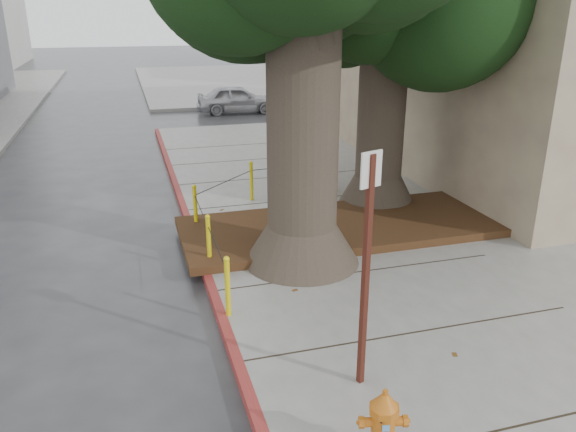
# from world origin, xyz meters

# --- Properties ---
(ground) EXTENTS (140.00, 140.00, 0.00)m
(ground) POSITION_xyz_m (0.00, 0.00, 0.00)
(ground) COLOR #28282B
(ground) RESTS_ON ground
(sidewalk_far) EXTENTS (16.00, 20.00, 0.15)m
(sidewalk_far) POSITION_xyz_m (6.00, 30.00, 0.07)
(sidewalk_far) COLOR slate
(sidewalk_far) RESTS_ON ground
(curb_red) EXTENTS (0.14, 26.00, 0.16)m
(curb_red) POSITION_xyz_m (-2.00, 2.50, 0.07)
(curb_red) COLOR maroon
(curb_red) RESTS_ON ground
(planter_bed) EXTENTS (6.40, 2.60, 0.16)m
(planter_bed) POSITION_xyz_m (0.90, 3.90, 0.23)
(planter_bed) COLOR black
(planter_bed) RESTS_ON sidewalk_main
(building_side_white) EXTENTS (10.00, 10.00, 9.00)m
(building_side_white) POSITION_xyz_m (16.00, 26.00, 4.50)
(building_side_white) COLOR silver
(building_side_white) RESTS_ON ground
(bollard_ring) EXTENTS (3.79, 5.39, 0.95)m
(bollard_ring) POSITION_xyz_m (-0.87, 4.38, 0.66)
(bollard_ring) COLOR yellow
(bollard_ring) RESTS_ON sidewalk_main
(fire_hydrant) EXTENTS (0.43, 0.42, 0.81)m
(fire_hydrant) POSITION_xyz_m (-0.95, -2.01, 0.55)
(fire_hydrant) COLOR #CA6614
(fire_hydrant) RESTS_ON sidewalk_main
(signpost) EXTENTS (0.27, 0.11, 2.85)m
(signpost) POSITION_xyz_m (-0.66, -0.80, 1.77)
(signpost) COLOR #471911
(signpost) RESTS_ON sidewalk_main
(car_silver) EXTENTS (3.72, 1.75, 1.23)m
(car_silver) POSITION_xyz_m (1.79, 18.93, 0.61)
(car_silver) COLOR #AEADB3
(car_silver) RESTS_ON ground
(car_red) EXTENTS (3.41, 1.49, 1.09)m
(car_red) POSITION_xyz_m (9.58, 18.88, 0.55)
(car_red) COLOR #97250D
(car_red) RESTS_ON ground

